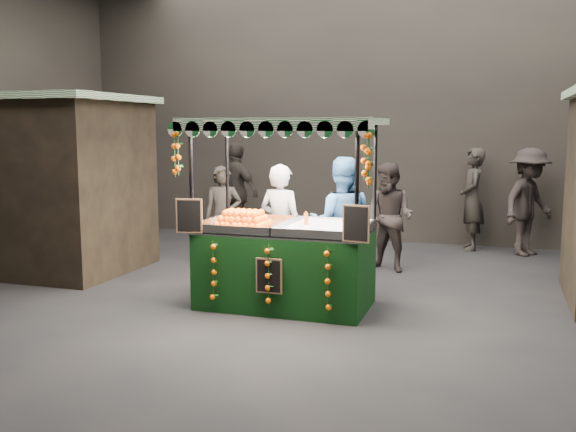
% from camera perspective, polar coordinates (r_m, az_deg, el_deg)
% --- Properties ---
extents(ground, '(12.00, 12.00, 0.00)m').
position_cam_1_polar(ground, '(7.56, 1.14, -8.44)').
color(ground, black).
rests_on(ground, ground).
extents(market_hall, '(12.10, 10.10, 5.05)m').
position_cam_1_polar(market_hall, '(7.37, 1.22, 17.70)').
color(market_hall, black).
rests_on(market_hall, ground).
extents(neighbour_stall_left, '(3.00, 2.20, 2.60)m').
position_cam_1_polar(neighbour_stall_left, '(10.31, -21.15, 2.79)').
color(neighbour_stall_left, black).
rests_on(neighbour_stall_left, ground).
extents(juice_stall, '(2.31, 1.36, 2.23)m').
position_cam_1_polar(juice_stall, '(7.57, -0.28, -3.00)').
color(juice_stall, black).
rests_on(juice_stall, ground).
extents(vendor_grey, '(0.67, 0.50, 1.66)m').
position_cam_1_polar(vendor_grey, '(8.39, -0.65, -1.01)').
color(vendor_grey, gray).
rests_on(vendor_grey, ground).
extents(vendor_blue, '(0.96, 0.81, 1.76)m').
position_cam_1_polar(vendor_blue, '(8.29, 4.79, -0.79)').
color(vendor_blue, '#2A5387').
rests_on(vendor_blue, ground).
extents(shopper_0, '(0.65, 0.52, 1.56)m').
position_cam_1_polar(shopper_0, '(9.67, -5.84, -0.16)').
color(shopper_0, '#2C2723').
rests_on(shopper_0, ground).
extents(shopper_1, '(0.96, 0.86, 1.62)m').
position_cam_1_polar(shopper_1, '(9.59, 9.04, -0.12)').
color(shopper_1, '#2E2625').
rests_on(shopper_1, ground).
extents(shopper_2, '(1.18, 0.88, 1.85)m').
position_cam_1_polar(shopper_2, '(12.02, -4.60, 2.11)').
color(shopper_2, '#292521').
rests_on(shopper_2, ground).
extents(shopper_3, '(1.22, 1.34, 1.80)m').
position_cam_1_polar(shopper_3, '(11.38, 20.70, 1.18)').
color(shopper_3, black).
rests_on(shopper_3, ground).
extents(shopper_4, '(1.04, 0.78, 1.92)m').
position_cam_1_polar(shopper_4, '(11.78, -16.12, 1.86)').
color(shopper_4, '#292521').
rests_on(shopper_4, ground).
extents(shopper_6, '(0.52, 0.71, 1.78)m').
position_cam_1_polar(shopper_6, '(11.61, 16.11, 1.45)').
color(shopper_6, black).
rests_on(shopper_6, ground).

